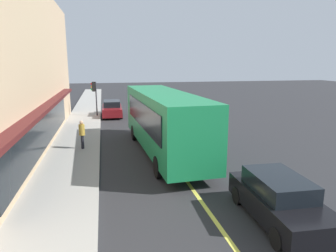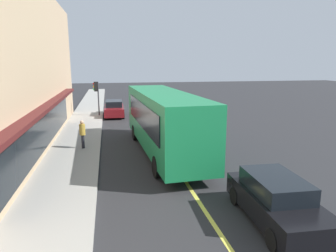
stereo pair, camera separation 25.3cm
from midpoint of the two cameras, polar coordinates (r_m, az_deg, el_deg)
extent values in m
plane|color=#28282B|center=(20.30, -2.32, -2.74)|extent=(120.00, 120.00, 0.00)
cube|color=#9E9B93|center=(20.10, -17.23, -3.20)|extent=(80.00, 2.94, 0.15)
cube|color=#D8D14C|center=(20.30, -2.32, -2.73)|extent=(36.00, 0.16, 0.01)
cube|color=#4C1919|center=(18.15, -22.03, 3.68)|extent=(19.56, 0.70, 0.20)
cube|color=black|center=(18.40, -22.39, -0.37)|extent=(16.77, 0.08, 2.00)
cube|color=#197F47|center=(16.96, -1.30, 1.28)|extent=(11.12, 3.08, 3.00)
cube|color=black|center=(22.17, -4.69, 4.69)|extent=(0.23, 2.10, 1.80)
cube|color=black|center=(16.35, -5.38, 2.12)|extent=(8.79, 0.53, 1.32)
cube|color=black|center=(16.96, 3.12, 2.50)|extent=(8.79, 0.53, 1.32)
cube|color=#0CF259|center=(22.15, -4.76, 7.00)|extent=(0.18, 1.90, 0.36)
cube|color=#2D2D33|center=(22.53, -4.66, 0.66)|extent=(0.29, 2.41, 0.40)
cylinder|color=black|center=(20.44, -6.72, -1.26)|extent=(1.01, 0.35, 1.00)
cylinder|color=black|center=(20.88, -0.58, -0.90)|extent=(1.01, 0.35, 1.00)
cylinder|color=black|center=(13.78, -2.33, -7.70)|extent=(1.01, 0.35, 1.00)
cylinder|color=black|center=(14.42, 6.52, -6.88)|extent=(1.01, 0.35, 1.00)
cylinder|color=#2D2D33|center=(29.55, -13.59, 5.00)|extent=(0.12, 0.12, 3.20)
cube|color=black|center=(29.44, -14.09, 7.20)|extent=(0.30, 0.30, 0.90)
sphere|color=red|center=(29.43, -14.45, 7.71)|extent=(0.18, 0.18, 0.18)
sphere|color=orange|center=(29.45, -14.42, 7.19)|extent=(0.18, 0.18, 0.18)
sphere|color=green|center=(29.47, -14.39, 6.67)|extent=(0.18, 0.18, 0.18)
cube|color=black|center=(10.75, 19.58, -13.73)|extent=(4.37, 1.97, 0.75)
cube|color=black|center=(10.61, 19.43, -10.23)|extent=(2.47, 1.61, 0.55)
cylinder|color=black|center=(10.26, 27.71, -17.47)|extent=(0.65, 0.25, 0.64)
cylinder|color=black|center=(9.42, 19.27, -19.45)|extent=(0.65, 0.25, 0.64)
cylinder|color=black|center=(12.36, 19.63, -11.69)|extent=(0.65, 0.25, 0.64)
cylinder|color=black|center=(11.68, 12.42, -12.67)|extent=(0.65, 0.25, 0.64)
cube|color=white|center=(29.59, -0.33, 3.08)|extent=(4.30, 1.81, 0.75)
cube|color=black|center=(29.64, -0.39, 4.37)|extent=(2.41, 1.52, 0.55)
cylinder|color=black|center=(28.45, 1.87, 2.16)|extent=(0.64, 0.22, 0.64)
cylinder|color=black|center=(28.10, -1.37, 2.04)|extent=(0.64, 0.22, 0.64)
cylinder|color=black|center=(31.17, 0.61, 3.02)|extent=(0.64, 0.22, 0.64)
cylinder|color=black|center=(30.86, -2.37, 2.92)|extent=(0.64, 0.22, 0.64)
cube|color=maroon|center=(29.66, -10.73, 2.90)|extent=(4.33, 1.89, 0.75)
cube|color=black|center=(29.72, -10.78, 4.18)|extent=(2.44, 1.56, 0.55)
cylinder|color=black|center=(28.32, -9.02, 1.98)|extent=(0.64, 0.23, 0.64)
cylinder|color=black|center=(28.32, -12.34, 1.85)|extent=(0.64, 0.23, 0.64)
cylinder|color=black|center=(31.12, -9.22, 2.85)|extent=(0.64, 0.23, 0.64)
cylinder|color=black|center=(31.12, -12.24, 2.74)|extent=(0.64, 0.23, 0.64)
cylinder|color=black|center=(18.51, -16.18, -2.88)|extent=(0.18, 0.18, 0.81)
cylinder|color=#B28C33|center=(18.35, -16.31, -0.69)|extent=(0.34, 0.34, 0.64)
sphere|color=tan|center=(18.26, -16.39, 0.63)|extent=(0.23, 0.23, 0.23)
camera|label=1|loc=(0.13, -90.42, -0.09)|focal=32.37mm
camera|label=2|loc=(0.13, 89.58, 0.09)|focal=32.37mm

